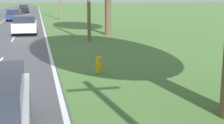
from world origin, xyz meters
name	(u,v)px	position (x,y,z in m)	size (l,w,h in m)	color
fire_hydrant	(99,64)	(6.73, 13.60, 0.35)	(0.42, 0.26, 0.70)	gold
car_white_hatchback_mid_near	(25,24)	(3.37, 28.41, 0.83)	(1.98, 3.86, 1.55)	black
car_dark_blue_hatchback_mid_far	(14,15)	(1.44, 45.05, 0.81)	(1.96, 4.12, 1.52)	black
car_black_hatchback_receding	(24,9)	(1.92, 66.82, 0.88)	(1.94, 3.96, 1.69)	black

